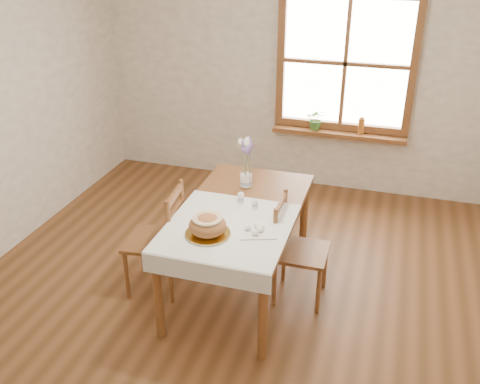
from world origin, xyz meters
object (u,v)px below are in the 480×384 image
(dining_table, at_px, (240,218))
(chair_left, at_px, (154,239))
(chair_right, at_px, (302,250))
(bread_plate, at_px, (208,234))
(flower_vase, at_px, (246,181))

(dining_table, bearing_deg, chair_left, -163.84)
(chair_left, bearing_deg, chair_right, 94.29)
(bread_plate, bearing_deg, chair_right, 39.02)
(chair_right, height_order, flower_vase, chair_right)
(chair_left, bearing_deg, dining_table, 99.50)
(dining_table, relative_size, chair_right, 1.83)
(dining_table, relative_size, bread_plate, 5.04)
(dining_table, bearing_deg, flower_vase, 99.88)
(bread_plate, bearing_deg, dining_table, 77.43)
(chair_left, relative_size, chair_right, 1.07)
(bread_plate, bearing_deg, flower_vase, 87.82)
(chair_left, xyz_separation_m, flower_vase, (0.60, 0.59, 0.34))
(chair_left, xyz_separation_m, bread_plate, (0.57, -0.26, 0.30))
(chair_left, relative_size, flower_vase, 8.35)
(chair_right, bearing_deg, dining_table, 93.20)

